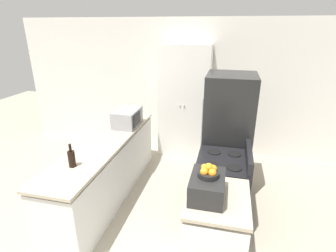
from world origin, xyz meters
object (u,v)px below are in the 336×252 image
Objects in this scene: toaster_oven at (207,187)px; refrigerator at (227,136)px; stove at (221,191)px; microwave at (127,118)px; pantry_cabinet at (184,102)px; fruit_bowl at (208,172)px; wine_bottle at (72,158)px.

refrigerator is at bearing 84.34° from toaster_oven.
microwave is (-1.58, 0.83, 0.58)m from stove.
stove is 2.40× the size of toaster_oven.
pantry_cabinet is 10.73× the size of fruit_bowl.
wine_bottle reaches higher than toaster_oven.
pantry_cabinet reaches higher than fruit_bowl.
wine_bottle is at bearing -161.48° from stove.
pantry_cabinet reaches higher than stove.
microwave is 1.20× the size of toaster_oven.
refrigerator is 4.09× the size of toaster_oven.
pantry_cabinet reaches higher than refrigerator.
pantry_cabinet reaches higher than wine_bottle.
fruit_bowl is at bearing 66.92° from toaster_oven.
refrigerator is (0.02, 0.77, 0.45)m from stove.
stove is 1.88m from microwave.
pantry_cabinet is at bearing 104.78° from fruit_bowl.
refrigerator is at bearing -52.61° from pantry_cabinet.
wine_bottle reaches higher than microwave.
microwave is (-0.75, -1.06, -0.03)m from pantry_cabinet.
microwave is at bearing -125.42° from pantry_cabinet.
stove is 1.06m from fruit_bowl.
fruit_bowl is (0.00, 0.01, 0.16)m from toaster_oven.
wine_bottle reaches higher than stove.
toaster_oven is at bearing -48.05° from microwave.
wine_bottle is 0.64× the size of toaster_oven.
refrigerator is (0.85, -1.11, -0.16)m from pantry_cabinet.
microwave is at bearing 131.95° from toaster_oven.
microwave is at bearing 84.86° from wine_bottle.
pantry_cabinet is 1.30m from microwave.
microwave is 1.41m from wine_bottle.
pantry_cabinet is 2.61m from wine_bottle.
fruit_bowl reaches higher than stove.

